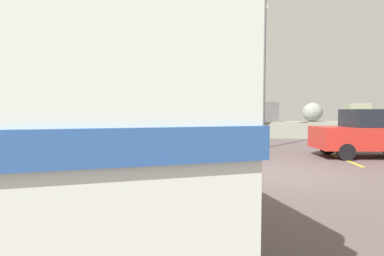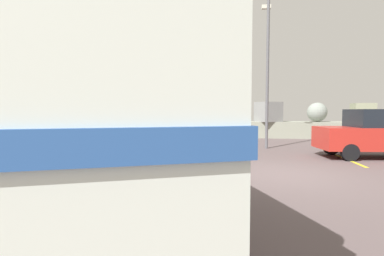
# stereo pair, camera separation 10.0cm
# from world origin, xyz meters

# --- Properties ---
(ground) EXTENTS (32.00, 26.00, 0.02)m
(ground) POSITION_xyz_m (0.00, 0.00, 0.01)
(ground) COLOR #5A4C4D
(breakwater) EXTENTS (31.36, 2.43, 2.45)m
(breakwater) POSITION_xyz_m (-0.17, 11.79, 0.77)
(breakwater) COLOR gray
(breakwater) RESTS_ON ground
(vintage_coach) EXTENTS (5.46, 8.85, 3.70)m
(vintage_coach) POSITION_xyz_m (-4.02, -3.19, 2.05)
(vintage_coach) COLOR black
(vintage_coach) RESTS_ON ground
(parked_car_nearest) EXTENTS (4.24, 2.08, 1.86)m
(parked_car_nearest) POSITION_xyz_m (4.09, 3.46, 0.97)
(parked_car_nearest) COLOR black
(parked_car_nearest) RESTS_ON ground
(lamp_post) EXTENTS (0.44, 0.96, 7.02)m
(lamp_post) POSITION_xyz_m (0.28, 5.85, 3.93)
(lamp_post) COLOR #5B5B60
(lamp_post) RESTS_ON ground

